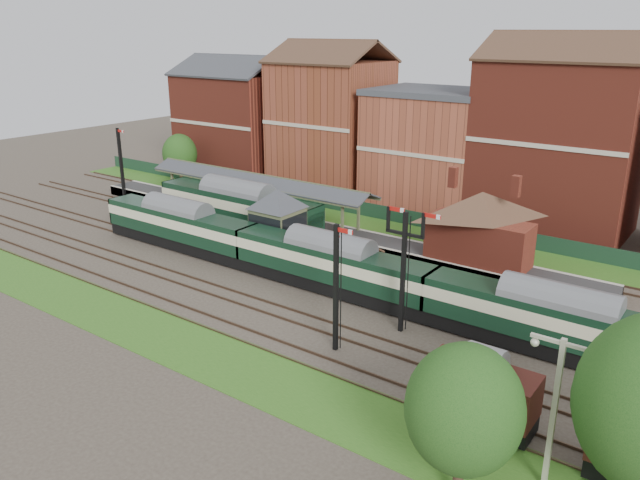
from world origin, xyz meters
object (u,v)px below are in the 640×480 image
Objects in this scene: semaphore_bracket at (404,264)px; dmu_train at (330,264)px; goods_van_a at (481,391)px; platform_railcar at (238,207)px; signal_box at (278,222)px.

semaphore_bracket reaches higher than dmu_train.
dmu_train is at bearing 149.58° from goods_van_a.
platform_railcar is 3.42× the size of goods_van_a.
goods_van_a is (7.94, -6.50, -2.78)m from semaphore_bracket.
goods_van_a is at bearing -26.89° from platform_railcar.
dmu_train is 2.68× the size of platform_railcar.
platform_railcar is 34.28m from goods_van_a.
signal_box is 8.29m from platform_railcar.
platform_railcar is at bearing 156.91° from dmu_train.
semaphore_bracket is at bearing -18.71° from dmu_train.
signal_box reaches higher than goods_van_a.
semaphore_bracket is 10.63m from goods_van_a.
goods_van_a is at bearing -28.06° from signal_box.
signal_box is 0.73× the size of semaphore_bracket.
dmu_train is 9.17× the size of goods_van_a.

